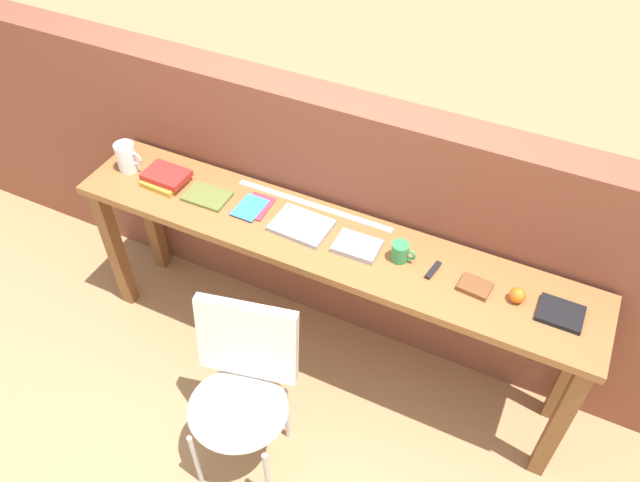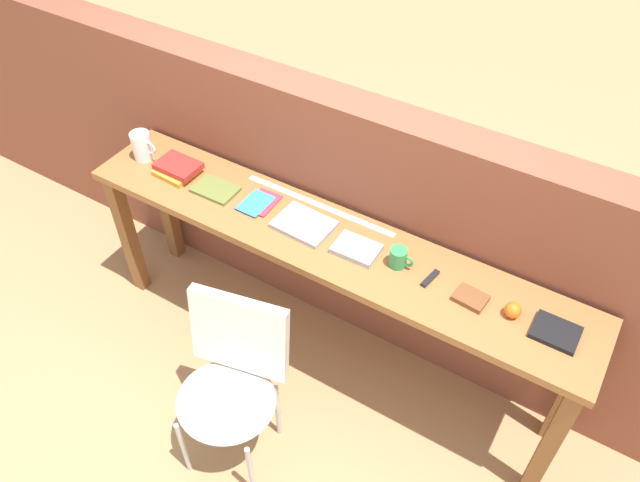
{
  "view_description": "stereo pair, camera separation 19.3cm",
  "coord_description": "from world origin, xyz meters",
  "views": [
    {
      "loc": [
        0.85,
        -1.51,
        2.85
      ],
      "look_at": [
        0.0,
        0.25,
        0.9
      ],
      "focal_mm": 35.0,
      "sensor_mm": 36.0,
      "label": 1
    },
    {
      "loc": [
        1.02,
        -1.42,
        2.85
      ],
      "look_at": [
        0.0,
        0.25,
        0.9
      ],
      "focal_mm": 35.0,
      "sensor_mm": 36.0,
      "label": 2
    }
  ],
  "objects": [
    {
      "name": "ground_plane",
      "position": [
        0.0,
        0.0,
        0.0
      ],
      "size": [
        40.0,
        40.0,
        0.0
      ],
      "primitive_type": "plane",
      "color": "tan"
    },
    {
      "name": "magazine_cycling",
      "position": [
        -0.63,
        0.3,
        0.89
      ],
      "size": [
        0.21,
        0.15,
        0.02
      ],
      "primitive_type": "cube",
      "rotation": [
        0.0,
        0.0,
        0.01
      ],
      "color": "olive",
      "rests_on": "sideboard"
    },
    {
      "name": "chair_white_moulded",
      "position": [
        -0.08,
        -0.35,
        0.53
      ],
      "size": [
        0.53,
        0.54,
        0.89
      ],
      "color": "silver",
      "rests_on": "ground"
    },
    {
      "name": "book_open_centre",
      "position": [
        -0.12,
        0.31,
        0.89
      ],
      "size": [
        0.27,
        0.21,
        0.02
      ],
      "primitive_type": "cube",
      "rotation": [
        0.0,
        0.0,
        -0.05
      ],
      "color": "#9E9EA3",
      "rests_on": "sideboard"
    },
    {
      "name": "ruler_metal_back_edge",
      "position": [
        -0.14,
        0.47,
        0.88
      ],
      "size": [
        0.8,
        0.03,
        0.0
      ],
      "primitive_type": "cube",
      "color": "silver",
      "rests_on": "sideboard"
    },
    {
      "name": "sideboard",
      "position": [
        0.0,
        0.3,
        0.74
      ],
      "size": [
        2.5,
        0.44,
        0.88
      ],
      "color": "#996033",
      "rests_on": "ground"
    },
    {
      "name": "book_stack_leftmost",
      "position": [
        -0.87,
        0.31,
        0.91
      ],
      "size": [
        0.22,
        0.18,
        0.06
      ],
      "color": "gold",
      "rests_on": "sideboard"
    },
    {
      "name": "pamphlet_pile_colourful",
      "position": [
        -0.4,
        0.33,
        0.89
      ],
      "size": [
        0.16,
        0.2,
        0.01
      ],
      "color": "orange",
      "rests_on": "sideboard"
    },
    {
      "name": "book_repair_rightmost",
      "position": [
        1.04,
        0.31,
        0.89
      ],
      "size": [
        0.18,
        0.15,
        0.02
      ],
      "primitive_type": "cube",
      "rotation": [
        0.0,
        0.0,
        -0.0
      ],
      "color": "black",
      "rests_on": "sideboard"
    },
    {
      "name": "book_grey_hardcover",
      "position": [
        0.16,
        0.3,
        0.89
      ],
      "size": [
        0.2,
        0.15,
        0.03
      ],
      "primitive_type": "cube",
      "rotation": [
        0.0,
        0.0,
        0.02
      ],
      "color": "#9E9EA3",
      "rests_on": "sideboard"
    },
    {
      "name": "pitcher_white",
      "position": [
        -1.1,
        0.31,
        0.96
      ],
      "size": [
        0.14,
        0.1,
        0.18
      ],
      "color": "white",
      "rests_on": "sideboard"
    },
    {
      "name": "multitool_folded",
      "position": [
        0.51,
        0.31,
        0.89
      ],
      "size": [
        0.04,
        0.11,
        0.02
      ],
      "primitive_type": "cube",
      "rotation": [
        0.0,
        0.0,
        -0.17
      ],
      "color": "black",
      "rests_on": "sideboard"
    },
    {
      "name": "leather_journal_brown",
      "position": [
        0.69,
        0.3,
        0.89
      ],
      "size": [
        0.14,
        0.11,
        0.02
      ],
      "primitive_type": "cube",
      "rotation": [
        0.0,
        0.0,
        -0.1
      ],
      "color": "brown",
      "rests_on": "sideboard"
    },
    {
      "name": "brick_wall_back",
      "position": [
        0.0,
        0.64,
        0.69
      ],
      "size": [
        6.0,
        0.2,
        1.39
      ],
      "primitive_type": "cube",
      "color": "brown",
      "rests_on": "ground"
    },
    {
      "name": "sports_ball_small",
      "position": [
        0.86,
        0.31,
        0.91
      ],
      "size": [
        0.07,
        0.07,
        0.07
      ],
      "primitive_type": "sphere",
      "color": "orange",
      "rests_on": "sideboard"
    },
    {
      "name": "mug",
      "position": [
        0.35,
        0.32,
        0.92
      ],
      "size": [
        0.11,
        0.08,
        0.09
      ],
      "color": "#338C4C",
      "rests_on": "sideboard"
    }
  ]
}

